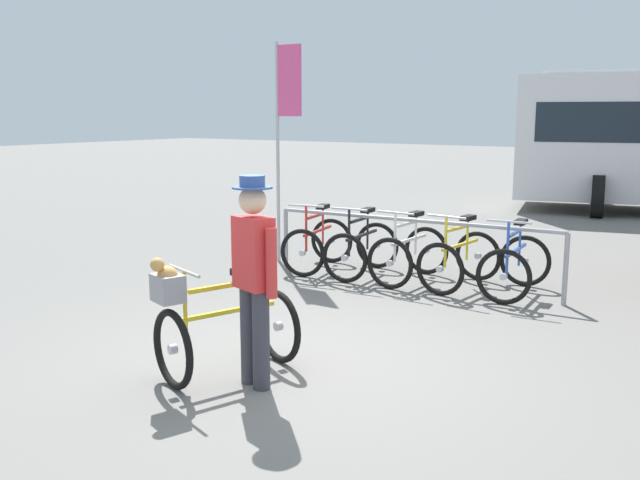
{
  "coord_description": "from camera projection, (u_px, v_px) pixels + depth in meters",
  "views": [
    {
      "loc": [
        3.54,
        -4.86,
        2.21
      ],
      "look_at": [
        -0.14,
        0.68,
        1.0
      ],
      "focal_mm": 39.54,
      "sensor_mm": 36.0,
      "label": 1
    }
  ],
  "objects": [
    {
      "name": "racked_bike_red",
      "position": [
        318.0,
        244.0,
        9.98
      ],
      "size": [
        0.84,
        1.18,
        0.97
      ],
      "color": "black",
      "rests_on": "ground"
    },
    {
      "name": "racked_bike_yellow",
      "position": [
        460.0,
        259.0,
        8.93
      ],
      "size": [
        0.76,
        1.15,
        0.97
      ],
      "color": "black",
      "rests_on": "ground"
    },
    {
      "name": "person_with_featured_bike",
      "position": [
        254.0,
        273.0,
        5.61
      ],
      "size": [
        0.51,
        0.32,
        1.72
      ],
      "color": "#383842",
      "rests_on": "ground"
    },
    {
      "name": "racked_bike_white",
      "position": [
        409.0,
        254.0,
        9.28
      ],
      "size": [
        0.69,
        1.11,
        0.97
      ],
      "color": "black",
      "rests_on": "ground"
    },
    {
      "name": "banner_flag",
      "position": [
        285.0,
        111.0,
        10.14
      ],
      "size": [
        0.45,
        0.05,
        3.2
      ],
      "color": "#B2B2B7",
      "rests_on": "ground"
    },
    {
      "name": "racked_bike_black",
      "position": [
        362.0,
        249.0,
        9.63
      ],
      "size": [
        0.74,
        1.13,
        0.97
      ],
      "color": "black",
      "rests_on": "ground"
    },
    {
      "name": "ground_plane",
      "position": [
        291.0,
        363.0,
        6.3
      ],
      "size": [
        80.0,
        80.0,
        0.0
      ],
      "primitive_type": "plane",
      "color": "slate"
    },
    {
      "name": "featured_bicycle",
      "position": [
        215.0,
        322.0,
        5.86
      ],
      "size": [
        0.98,
        1.26,
        1.09
      ],
      "color": "black",
      "rests_on": "ground"
    },
    {
      "name": "racked_bike_blue",
      "position": [
        515.0,
        265.0,
        8.58
      ],
      "size": [
        0.73,
        1.14,
        0.97
      ],
      "color": "black",
      "rests_on": "ground"
    },
    {
      "name": "bike_rack_rail",
      "position": [
        411.0,
        233.0,
        9.02
      ],
      "size": [
        3.9,
        0.27,
        0.88
      ],
      "color": "#99999E",
      "rests_on": "ground"
    }
  ]
}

